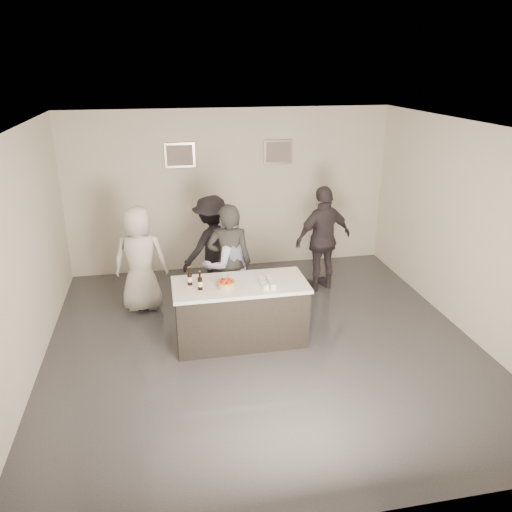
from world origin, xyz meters
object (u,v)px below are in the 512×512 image
at_px(beer_bottle_b, 200,281).
at_px(person_guest_left, 140,259).
at_px(person_guest_right, 323,239).
at_px(cake, 226,284).
at_px(bar_counter, 240,312).
at_px(person_main_blue, 228,265).
at_px(person_guest_back, 213,247).
at_px(person_main_black, 229,263).
at_px(beer_bottle_a, 190,276).

xyz_separation_m(beer_bottle_b, person_guest_left, (-0.82, 1.40, -0.18)).
bearing_deg(person_guest_right, cake, 23.61).
relative_size(bar_counter, cake, 7.57).
xyz_separation_m(person_main_blue, person_guest_right, (1.75, 0.65, 0.09)).
distance_m(person_guest_left, person_guest_back, 1.22).
bearing_deg(cake, bar_counter, 22.02).
height_order(bar_counter, person_guest_back, person_guest_back).
relative_size(person_guest_left, person_guest_right, 0.93).
bearing_deg(person_guest_back, person_guest_left, -13.73).
bearing_deg(person_guest_back, beer_bottle_b, 49.64).
bearing_deg(beer_bottle_b, person_main_blue, 62.20).
relative_size(cake, person_guest_left, 0.14).
relative_size(bar_counter, person_main_black, 1.01).
distance_m(bar_counter, person_guest_right, 2.31).
bearing_deg(beer_bottle_b, person_guest_right, 35.42).
distance_m(person_main_black, person_guest_back, 0.91).
bearing_deg(person_guest_left, bar_counter, 143.45).
bearing_deg(beer_bottle_a, person_guest_left, 119.79).
bearing_deg(person_main_black, person_guest_right, -145.30).
xyz_separation_m(bar_counter, beer_bottle_b, (-0.56, -0.10, 0.58)).
distance_m(bar_counter, person_guest_left, 1.94).
bearing_deg(person_main_black, bar_counter, 104.04).
xyz_separation_m(person_main_black, person_main_blue, (-0.01, 0.14, -0.09)).
xyz_separation_m(person_guest_right, person_guest_back, (-1.89, 0.11, -0.05)).
distance_m(cake, beer_bottle_b, 0.36).
xyz_separation_m(person_main_blue, person_guest_back, (-0.14, 0.76, 0.04)).
height_order(beer_bottle_b, person_guest_right, person_guest_right).
xyz_separation_m(person_main_black, person_guest_right, (1.74, 0.79, -0.00)).
relative_size(person_main_blue, person_guest_right, 0.90).
height_order(cake, beer_bottle_b, beer_bottle_b).
height_order(person_main_black, person_guest_right, person_main_black).
distance_m(beer_bottle_a, beer_bottle_b, 0.22).
bearing_deg(cake, person_guest_right, 39.77).
bearing_deg(beer_bottle_b, person_guest_left, 120.44).
bearing_deg(person_guest_back, person_guest_right, 148.10).
height_order(bar_counter, person_guest_left, person_guest_left).
bearing_deg(person_guest_left, beer_bottle_a, 126.53).
xyz_separation_m(beer_bottle_a, person_guest_left, (-0.70, 1.22, -0.18)).
distance_m(beer_bottle_b, person_guest_back, 1.76).
xyz_separation_m(bar_counter, person_main_blue, (-0.05, 0.85, 0.38)).
bearing_deg(cake, person_guest_left, 130.36).
distance_m(bar_counter, person_guest_back, 1.68).
height_order(beer_bottle_a, person_guest_back, person_guest_back).
height_order(bar_counter, cake, cake).
relative_size(beer_bottle_b, person_guest_left, 0.15).
xyz_separation_m(cake, person_guest_right, (1.90, 1.58, -0.02)).
bearing_deg(person_guest_left, cake, 137.10).
xyz_separation_m(beer_bottle_a, person_main_black, (0.64, 0.64, -0.11)).
bearing_deg(person_guest_right, bar_counter, 25.32).
relative_size(person_main_black, person_main_blue, 1.11).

